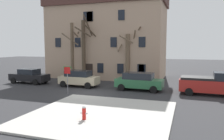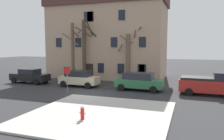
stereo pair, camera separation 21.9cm
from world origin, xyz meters
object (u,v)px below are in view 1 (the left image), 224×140
object	(u,v)px
pickup_truck_red	(213,84)
tree_bare_far	(128,54)
street_sign_pole	(67,75)
car_black_sedan	(29,76)
car_green_wagon	(139,81)
tree_bare_mid	(84,48)
fire_hydrant	(84,112)
building_main	(107,36)
tree_bare_near	(72,50)
car_beige_wagon	(79,78)
bicycle_leaning	(75,76)

from	to	relation	value
pickup_truck_red	tree_bare_far	bearing A→B (deg)	151.99
street_sign_pole	car_black_sedan	bearing A→B (deg)	151.89
car_black_sedan	car_green_wagon	xyz separation A→B (m)	(13.03, -0.09, 0.06)
tree_bare_mid	fire_hydrant	distance (m)	16.14
car_green_wagon	building_main	bearing A→B (deg)	126.89
tree_bare_near	street_sign_pole	bearing A→B (deg)	-64.46
car_beige_wagon	fire_hydrant	distance (m)	11.46
tree_bare_far	bicycle_leaning	world-z (taller)	tree_bare_far
bicycle_leaning	car_beige_wagon	bearing A→B (deg)	-58.07
car_black_sedan	car_green_wagon	bearing A→B (deg)	-0.39
building_main	bicycle_leaning	world-z (taller)	building_main
car_beige_wagon	tree_bare_near	bearing A→B (deg)	124.76
pickup_truck_red	building_main	bearing A→B (deg)	146.66
tree_bare_mid	street_sign_pole	bearing A→B (deg)	-75.08
tree_bare_far	car_green_wagon	bearing A→B (deg)	-63.69
car_black_sedan	car_beige_wagon	size ratio (longest dim) A/B	1.11
building_main	fire_hydrant	size ratio (longest dim) A/B	19.97
tree_bare_mid	car_black_sedan	bearing A→B (deg)	-142.35
tree_bare_near	tree_bare_far	xyz separation A→B (m)	(7.50, -0.01, -0.45)
tree_bare_mid	car_black_sedan	xyz separation A→B (m)	(-5.17, -3.99, -3.21)
pickup_truck_red	tree_bare_near	bearing A→B (deg)	163.87
pickup_truck_red	bicycle_leaning	size ratio (longest dim) A/B	3.17
building_main	tree_bare_mid	bearing A→B (deg)	-109.67
car_black_sedan	bicycle_leaning	world-z (taller)	car_black_sedan
car_green_wagon	car_black_sedan	bearing A→B (deg)	179.61
tree_bare_far	car_beige_wagon	distance (m)	6.80
bicycle_leaning	car_black_sedan	bearing A→B (deg)	-125.96
car_green_wagon	fire_hydrant	world-z (taller)	car_green_wagon
tree_bare_mid	fire_hydrant	size ratio (longest dim) A/B	10.10
fire_hydrant	car_beige_wagon	bearing A→B (deg)	118.41
building_main	fire_hydrant	bearing A→B (deg)	-74.24
tree_bare_mid	tree_bare_far	world-z (taller)	tree_bare_mid
tree_bare_near	street_sign_pole	distance (m)	9.58
car_black_sedan	street_sign_pole	distance (m)	8.29
building_main	pickup_truck_red	distance (m)	16.17
car_green_wagon	pickup_truck_red	bearing A→B (deg)	-0.81
pickup_truck_red	street_sign_pole	bearing A→B (deg)	-163.34
tree_bare_near	pickup_truck_red	distance (m)	17.31
car_black_sedan	tree_bare_mid	bearing A→B (deg)	37.65
car_beige_wagon	bicycle_leaning	xyz separation A→B (m)	(-3.06, 4.90, -0.54)
tree_bare_mid	pickup_truck_red	xyz separation A→B (m)	(14.47, -4.17, -3.05)
car_green_wagon	car_beige_wagon	bearing A→B (deg)	-179.45
car_black_sedan	bicycle_leaning	distance (m)	5.89
tree_bare_mid	fire_hydrant	xyz separation A→B (m)	(6.78, -14.22, -3.52)
car_green_wagon	street_sign_pole	size ratio (longest dim) A/B	1.86
tree_bare_far	tree_bare_near	bearing A→B (deg)	179.95
building_main	pickup_truck_red	xyz separation A→B (m)	(12.92, -8.50, -4.72)
fire_hydrant	bicycle_leaning	world-z (taller)	bicycle_leaning
street_sign_pole	bicycle_leaning	xyz separation A→B (m)	(-3.82, 8.63, -1.39)
car_green_wagon	fire_hydrant	size ratio (longest dim) A/B	5.81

